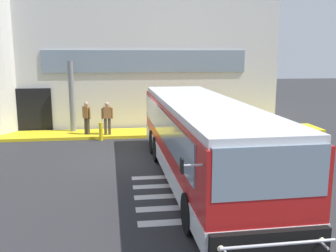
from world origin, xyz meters
The scene contains 9 objects.
ground_plane centered at (0.00, 0.00, -0.01)m, with size 80.00×90.00×0.02m, color #2B2B2D.
bay_paint_stripes centered at (2.00, -4.20, 0.00)m, with size 4.40×3.96×0.01m.
terminal_building centered at (-0.67, 11.54, 4.21)m, with size 18.88×13.80×8.44m.
boarding_curb centered at (0.00, 4.80, 0.07)m, with size 21.08×2.00×0.15m, color yellow.
entry_support_column centered at (-3.00, 5.40, 2.00)m, with size 0.28×0.28×3.70m, color slate.
bus_main_foreground centered at (2.13, -2.82, 1.33)m, with size 3.02×11.76×2.70m.
passenger_near_column centered at (-2.20, 4.49, 1.08)m, with size 0.44×0.45×1.68m.
passenger_by_doorway centered at (-1.15, 4.27, 1.11)m, with size 0.59×0.41×1.68m.
safety_bollard_yellow centered at (-1.46, 3.60, 0.45)m, with size 0.18×0.18×0.90m, color yellow.
Camera 1 is at (-0.63, -14.97, 4.28)m, focal length 40.60 mm.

